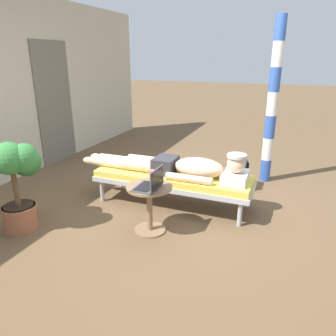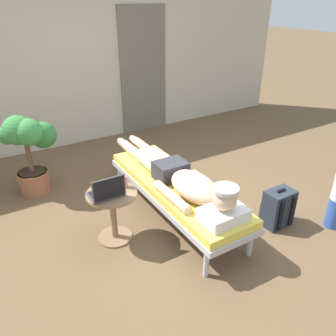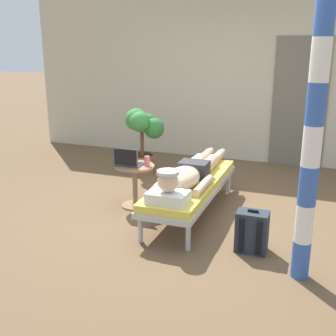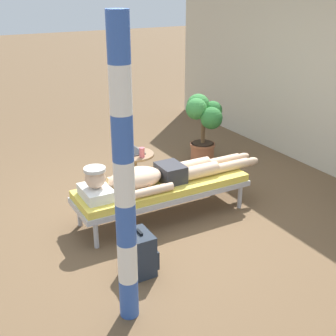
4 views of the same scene
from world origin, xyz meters
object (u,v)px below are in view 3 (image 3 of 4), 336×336
Objects in this scene: backpack at (252,232)px; potted_plant at (143,133)px; lounge_chair at (191,186)px; porch_post at (312,146)px; drink_glass at (147,161)px; side_table at (135,178)px; person_reclining at (189,174)px; laptop at (128,161)px.

potted_plant reaches higher than backpack.
lounge_chair is 0.85× the size of porch_post.
side_table is at bearing -167.40° from drink_glass.
potted_plant is (-1.17, 1.29, 0.29)m from lounge_chair.
backpack is 0.42× the size of potted_plant.
potted_plant reaches higher than drink_glass.
lounge_chair is at bearing -2.56° from drink_glass.
drink_glass is 0.05× the size of porch_post.
person_reclining reaches higher than side_table.
porch_post reaches higher than person_reclining.
potted_plant reaches higher than lounge_chair.
porch_post reaches higher than potted_plant.
person_reclining reaches higher than drink_glass.
side_table is 0.23× the size of porch_post.
laptop is at bearing 177.02° from person_reclining.
person_reclining is 18.47× the size of drink_glass.
lounge_chair is 1.77m from potted_plant.
porch_post is at bearing -28.96° from drink_glass.
backpack is (0.83, -0.58, -0.32)m from person_reclining.
porch_post reaches higher than lounge_chair.
backpack is (1.54, -0.67, -0.16)m from side_table.
side_table is at bearing 40.52° from laptop.
drink_glass reaches higher than lounge_chair.
potted_plant reaches higher than laptop.
side_table is 1.23× the size of backpack.
laptop is (-0.77, 0.04, 0.06)m from person_reclining.
drink_glass is at bearing -64.27° from potted_plant.
lounge_chair is 1.08m from backpack.
lounge_chair is 1.97× the size of potted_plant.
backpack is (1.60, -0.62, -0.39)m from laptop.
drink_glass is at bearing 167.47° from person_reclining.
person_reclining is 0.94× the size of porch_post.
person_reclining is at bearing 145.12° from backpack.
backpack is at bearing 145.12° from porch_post.
backpack is at bearing -23.44° from side_table.
porch_post is (1.86, -1.03, 0.57)m from drink_glass.
person_reclining is 0.74m from side_table.
laptop is at bearing -158.01° from drink_glass.
backpack is at bearing -26.77° from drink_glass.
porch_post reaches higher than backpack.
drink_glass is (-0.56, 0.13, 0.06)m from person_reclining.
lounge_chair is 3.78× the size of side_table.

